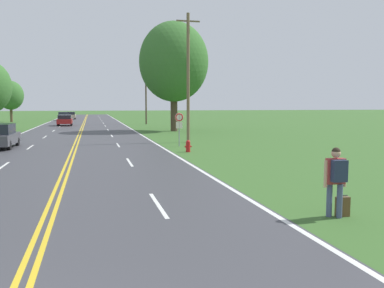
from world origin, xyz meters
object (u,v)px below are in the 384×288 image
(hitchhiker_person, at_px, (336,175))
(car_dark_grey_sedan_nearest, at_px, (0,136))
(tree_left_verge, at_px, (11,95))
(tree_right_cluster, at_px, (174,62))
(traffic_sign, at_px, (179,121))
(car_white_suv_mid_near, at_px, (63,116))
(fire_hydrant, at_px, (188,146))
(suitcase, at_px, (343,207))
(car_champagne_hatchback_mid_far, at_px, (71,115))
(car_red_hatchback_approaching, at_px, (65,120))

(hitchhiker_person, relative_size, car_dark_grey_sedan_nearest, 0.39)
(tree_left_verge, height_order, tree_right_cluster, tree_right_cluster)
(traffic_sign, xyz_separation_m, car_white_suv_mid_near, (-10.98, 51.98, -0.90))
(fire_hydrant, height_order, traffic_sign, traffic_sign)
(fire_hydrant, bearing_deg, car_white_suv_mid_near, 101.01)
(hitchhiker_person, xyz_separation_m, car_dark_grey_sedan_nearest, (-11.95, 20.22, -0.29))
(hitchhiker_person, distance_m, suitcase, 0.90)
(traffic_sign, xyz_separation_m, tree_left_verge, (-18.92, 45.82, 2.70))
(tree_right_cluster, distance_m, car_champagne_hatchback_mid_far, 43.50)
(tree_left_verge, relative_size, car_dark_grey_sedan_nearest, 1.48)
(fire_hydrant, xyz_separation_m, car_champagne_hatchback_mid_far, (-9.70, 60.69, 0.41))
(suitcase, distance_m, car_champagne_hatchback_mid_far, 76.39)
(car_red_hatchback_approaching, xyz_separation_m, car_champagne_hatchback_mid_far, (-0.39, 25.93, -0.02))
(tree_right_cluster, xyz_separation_m, car_white_suv_mid_near, (-13.88, 35.77, -6.65))
(car_champagne_hatchback_mid_far, bearing_deg, car_white_suv_mid_near, 168.11)
(tree_right_cluster, xyz_separation_m, car_champagne_hatchback_mid_far, (-12.79, 41.03, -6.72))
(hitchhiker_person, xyz_separation_m, car_white_suv_mid_near, (-11.09, 70.50, -0.26))
(tree_right_cluster, bearing_deg, car_white_suv_mid_near, 111.20)
(car_dark_grey_sedan_nearest, relative_size, car_champagne_hatchback_mid_far, 1.20)
(fire_hydrant, bearing_deg, suitcase, -87.84)
(suitcase, relative_size, car_champagne_hatchback_mid_far, 0.15)
(suitcase, bearing_deg, car_red_hatchback_approaching, 15.32)
(traffic_sign, distance_m, car_white_suv_mid_near, 53.13)
(tree_right_cluster, relative_size, car_dark_grey_sedan_nearest, 2.55)
(hitchhiker_person, height_order, traffic_sign, traffic_sign)
(fire_hydrant, distance_m, tree_right_cluster, 21.14)
(tree_left_verge, xyz_separation_m, car_champagne_hatchback_mid_far, (9.03, 11.42, -3.66))
(hitchhiker_person, relative_size, car_white_suv_mid_near, 0.40)
(tree_right_cluster, xyz_separation_m, car_dark_grey_sedan_nearest, (-14.74, -14.52, -6.69))
(tree_right_cluster, bearing_deg, suitcase, -94.16)
(car_dark_grey_sedan_nearest, relative_size, car_white_suv_mid_near, 1.03)
(fire_hydrant, distance_m, tree_left_verge, 52.86)
(hitchhiker_person, xyz_separation_m, car_red_hatchback_approaching, (-9.61, 49.83, -0.30))
(suitcase, relative_size, car_white_suv_mid_near, 0.13)
(hitchhiker_person, distance_m, tree_right_cluster, 35.43)
(fire_hydrant, xyz_separation_m, car_dark_grey_sedan_nearest, (-11.65, 5.14, 0.44))
(hitchhiker_person, distance_m, car_dark_grey_sedan_nearest, 23.49)
(suitcase, distance_m, tree_left_verge, 67.24)
(suitcase, height_order, car_red_hatchback_approaching, car_red_hatchback_approaching)
(tree_left_verge, xyz_separation_m, car_red_hatchback_approaching, (9.43, -14.51, -3.64))
(fire_hydrant, bearing_deg, car_dark_grey_sedan_nearest, 156.18)
(traffic_sign, bearing_deg, tree_left_verge, 112.43)
(hitchhiker_person, height_order, car_red_hatchback_approaching, hitchhiker_person)
(car_dark_grey_sedan_nearest, bearing_deg, car_champagne_hatchback_mid_far, -1.39)
(tree_left_verge, bearing_deg, car_white_suv_mid_near, 37.81)
(hitchhiker_person, height_order, car_dark_grey_sedan_nearest, hitchhiker_person)
(fire_hydrant, bearing_deg, car_red_hatchback_approaching, 104.98)
(suitcase, height_order, car_white_suv_mid_near, car_white_suv_mid_near)
(traffic_sign, bearing_deg, car_dark_grey_sedan_nearest, 171.86)
(car_dark_grey_sedan_nearest, bearing_deg, tree_right_cluster, -44.81)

